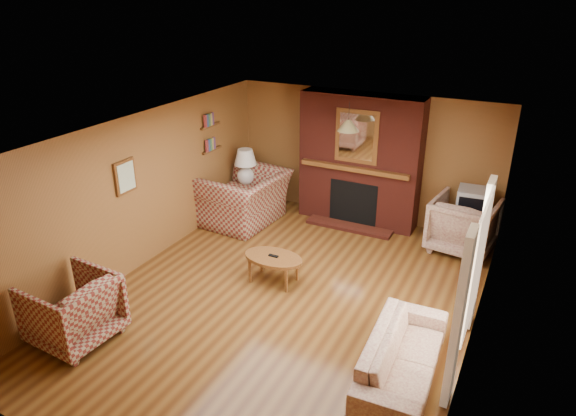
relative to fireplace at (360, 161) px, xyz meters
The scene contains 20 objects.
floor 3.21m from the fireplace, 90.00° to the right, with size 6.50×6.50×0.00m, color #4E2910.
ceiling 3.22m from the fireplace, 90.00° to the right, with size 6.50×6.50×0.00m, color silver.
wall_back 0.27m from the fireplace, 90.00° to the left, with size 6.50×6.50×0.00m, color brown.
wall_front 6.23m from the fireplace, 90.00° to the right, with size 6.50×6.50×0.00m, color brown.
wall_left 3.89m from the fireplace, 129.95° to the right, with size 6.50×6.50×0.00m, color brown.
wall_right 3.89m from the fireplace, 50.05° to the right, with size 6.50×6.50×0.00m, color brown.
fireplace is the anchor object (origin of this frame).
window_right 4.02m from the fireplace, 52.40° to the right, with size 0.10×1.85×2.00m.
bookshelf 2.72m from the fireplace, 156.05° to the right, with size 0.09×0.55×0.71m.
botanical_print 4.12m from the fireplace, 126.90° to the right, with size 0.05×0.40×0.50m.
pendant_light 1.07m from the fireplace, 90.00° to the right, with size 0.36×0.36×0.48m.
plaid_loveseat 2.22m from the fireplace, 151.52° to the right, with size 1.48×1.29×0.96m, color maroon.
plaid_armchair 5.38m from the fireplace, 111.47° to the right, with size 0.94×0.96×0.88m, color maroon.
floral_sofa 4.33m from the fireplace, 63.30° to the right, with size 1.87×0.73×0.55m, color beige.
floral_armchair 2.12m from the fireplace, ahead, with size 0.99×1.02×0.93m, color beige.
coffee_table 2.78m from the fireplace, 98.09° to the right, with size 0.92×0.57×0.44m.
side_table 2.35m from the fireplace, 165.71° to the right, with size 0.41×0.41×0.55m, color brown.
table_lamp 2.18m from the fireplace, 165.71° to the right, with size 0.43×0.43×0.71m.
tv_stand 2.24m from the fireplace, ahead, with size 0.55×0.50×0.60m, color black.
crt_tv 2.09m from the fireplace, ahead, with size 0.53×0.53×0.46m.
Camera 1 is at (2.83, -5.51, 4.14)m, focal length 32.00 mm.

